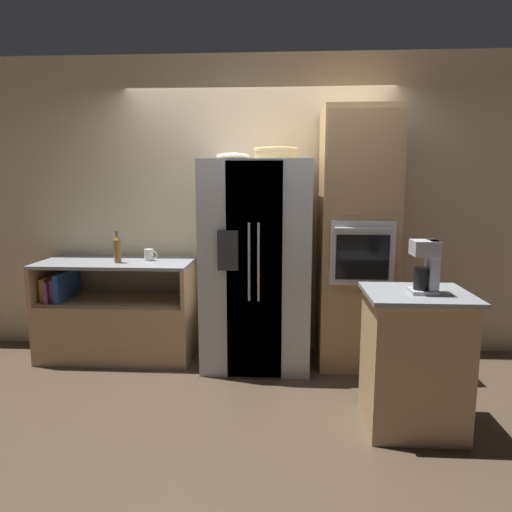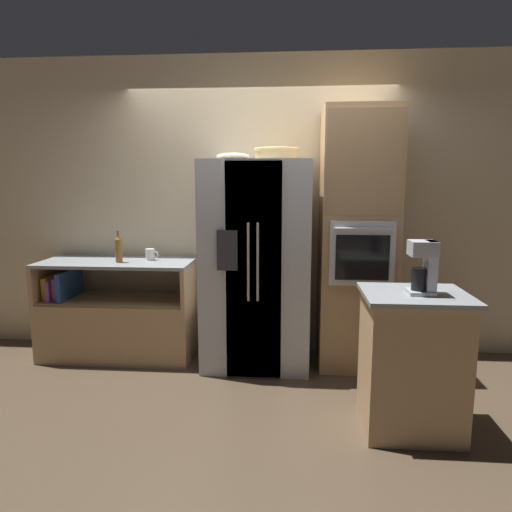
% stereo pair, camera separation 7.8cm
% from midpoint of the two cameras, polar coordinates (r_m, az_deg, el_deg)
% --- Properties ---
extents(ground_plane, '(20.00, 20.00, 0.00)m').
position_cam_midpoint_polar(ground_plane, '(4.26, 0.57, -13.32)').
color(ground_plane, '#4C3D2D').
extents(wall_back, '(12.00, 0.06, 2.80)m').
position_cam_midpoint_polar(wall_back, '(4.42, 1.03, 6.19)').
color(wall_back, beige).
rests_on(wall_back, ground_plane).
extents(counter_left, '(1.40, 0.63, 0.91)m').
position_cam_midpoint_polar(counter_left, '(4.55, -16.31, -7.80)').
color(counter_left, tan).
rests_on(counter_left, ground_plane).
extents(refrigerator, '(0.93, 0.80, 1.82)m').
position_cam_midpoint_polar(refrigerator, '(4.06, 0.66, -1.07)').
color(refrigerator, silver).
rests_on(refrigerator, ground_plane).
extents(wall_oven, '(0.64, 0.71, 2.25)m').
position_cam_midpoint_polar(wall_oven, '(4.12, 13.00, 1.94)').
color(wall_oven, tan).
rests_on(wall_oven, ground_plane).
extents(island_counter, '(0.67, 0.58, 0.93)m').
position_cam_midpoint_polar(island_counter, '(3.25, 19.55, -12.31)').
color(island_counter, tan).
rests_on(island_counter, ground_plane).
extents(wicker_basket, '(0.40, 0.40, 0.11)m').
position_cam_midpoint_polar(wicker_basket, '(4.08, 3.15, 12.64)').
color(wicker_basket, tan).
rests_on(wicker_basket, refrigerator).
extents(fruit_bowl, '(0.28, 0.28, 0.06)m').
position_cam_midpoint_polar(fruit_bowl, '(3.94, -2.29, 12.34)').
color(fruit_bowl, beige).
rests_on(fruit_bowl, refrigerator).
extents(bottle_tall, '(0.06, 0.06, 0.29)m').
position_cam_midpoint_polar(bottle_tall, '(4.30, -16.30, 0.88)').
color(bottle_tall, brown).
rests_on(bottle_tall, counter_left).
extents(mug, '(0.12, 0.08, 0.11)m').
position_cam_midpoint_polar(mug, '(4.36, -12.57, 0.19)').
color(mug, silver).
rests_on(mug, counter_left).
extents(coffee_maker, '(0.16, 0.16, 0.34)m').
position_cam_midpoint_polar(coffee_maker, '(3.07, 21.03, -1.09)').
color(coffee_maker, '#B2B2B7').
rests_on(coffee_maker, island_counter).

